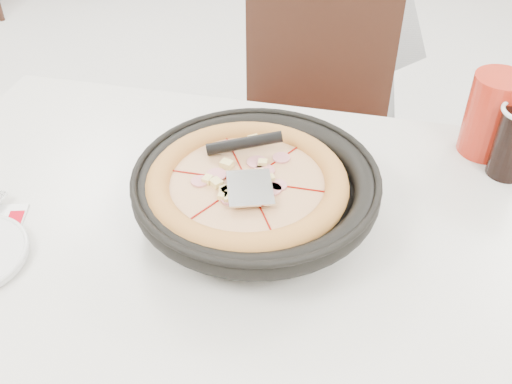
% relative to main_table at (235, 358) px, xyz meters
% --- Properties ---
extents(floor, '(7.00, 7.00, 0.00)m').
position_rel_main_table_xyz_m(floor, '(0.08, 0.41, -0.38)').
color(floor, silver).
rests_on(floor, ground).
extents(main_table, '(1.30, 0.96, 0.75)m').
position_rel_main_table_xyz_m(main_table, '(0.00, 0.00, 0.00)').
color(main_table, silver).
rests_on(main_table, floor).
extents(chair_far, '(0.44, 0.44, 0.95)m').
position_rel_main_table_xyz_m(chair_far, '(0.04, 0.64, 0.10)').
color(chair_far, black).
rests_on(chair_far, floor).
extents(trivet, '(0.15, 0.15, 0.04)m').
position_rel_main_table_xyz_m(trivet, '(0.05, -0.02, 0.39)').
color(trivet, black).
rests_on(trivet, main_table).
extents(pizza_pan, '(0.39, 0.39, 0.01)m').
position_rel_main_table_xyz_m(pizza_pan, '(0.04, 0.04, 0.42)').
color(pizza_pan, black).
rests_on(pizza_pan, trivet).
extents(pizza, '(0.32, 0.32, 0.02)m').
position_rel_main_table_xyz_m(pizza, '(0.03, 0.03, 0.44)').
color(pizza, '#B0732F').
rests_on(pizza, pizza_pan).
extents(pizza_server, '(0.09, 0.11, 0.00)m').
position_rel_main_table_xyz_m(pizza_server, '(0.04, -0.00, 0.47)').
color(pizza_server, silver).
rests_on(pizza_server, pizza).
extents(red_cup, '(0.11, 0.11, 0.16)m').
position_rel_main_table_xyz_m(red_cup, '(0.43, 0.32, 0.45)').
color(red_cup, '#AC2212').
rests_on(red_cup, main_table).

